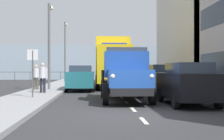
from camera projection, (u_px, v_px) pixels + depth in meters
ground_plane at (115, 90)px, 20.61m from camera, size 80.00×80.00×0.00m
sidewalk_left at (180, 89)px, 20.87m from camera, size 2.58×39.11×0.15m
sidewalk_right at (49, 89)px, 20.35m from camera, size 2.58×39.11×0.15m
road_centreline_markings at (116, 92)px, 19.39m from camera, size 0.12×34.02×0.01m
building_far_block at (211, 27)px, 28.02m from camera, size 7.53×14.48×10.92m
sea_horizon at (105, 62)px, 43.12m from camera, size 80.00×0.80×5.00m
seawall_railing at (106, 74)px, 39.53m from camera, size 28.08×0.08×1.20m
truck_vintage_blue at (126, 76)px, 13.40m from camera, size 2.17×5.64×2.43m
lorry_cargo_yellow at (112, 62)px, 23.19m from camera, size 2.58×8.20×3.87m
car_black_kerbside_near at (187, 83)px, 12.02m from camera, size 1.79×3.93×1.72m
car_white_kerbside_1 at (161, 79)px, 16.81m from camera, size 1.77×3.94×1.72m
car_maroon_kerbside_2 at (145, 77)px, 22.29m from camera, size 1.84×4.33×1.72m
car_silver_kerbside_3 at (135, 75)px, 28.12m from camera, size 1.80×3.93×1.72m
car_teal_oppositeside_0 at (81, 78)px, 20.14m from camera, size 1.85×4.31×1.72m
pedestrian_near_railing at (43, 75)px, 16.63m from camera, size 0.53×0.34×1.68m
pedestrian_strolling at (36, 75)px, 19.20m from camera, size 0.53×0.34×1.62m
lamp_post_promenade at (49, 37)px, 19.78m from camera, size 0.32×1.14×5.73m
lamp_post_far at (65, 46)px, 32.45m from camera, size 0.32×1.14×6.55m
street_sign at (33, 65)px, 13.89m from camera, size 0.50×0.07×2.25m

